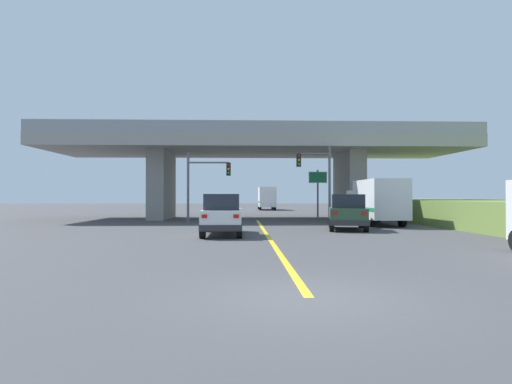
{
  "coord_description": "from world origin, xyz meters",
  "views": [
    {
      "loc": [
        -1.27,
        -7.99,
        1.9
      ],
      "look_at": [
        -0.28,
        20.78,
        2.2
      ],
      "focal_mm": 30.04,
      "sensor_mm": 36.0,
      "label": 1
    }
  ],
  "objects_px": {
    "highway_sign": "(318,183)",
    "semi_truck_distant": "(267,198)",
    "traffic_signal_farside": "(203,178)",
    "traffic_signal_nearside": "(319,174)",
    "suv_crossing": "(347,212)",
    "suv_lead": "(223,214)",
    "box_truck": "(376,201)"
  },
  "relations": [
    {
      "from": "highway_sign",
      "to": "semi_truck_distant",
      "type": "bearing_deg",
      "value": 95.97
    },
    {
      "from": "semi_truck_distant",
      "to": "traffic_signal_farside",
      "type": "bearing_deg",
      "value": -102.29
    },
    {
      "from": "traffic_signal_nearside",
      "to": "semi_truck_distant",
      "type": "distance_m",
      "value": 30.13
    },
    {
      "from": "suv_crossing",
      "to": "traffic_signal_farside",
      "type": "distance_m",
      "value": 11.62
    },
    {
      "from": "traffic_signal_farside",
      "to": "highway_sign",
      "type": "bearing_deg",
      "value": 22.14
    },
    {
      "from": "traffic_signal_nearside",
      "to": "suv_lead",
      "type": "bearing_deg",
      "value": -123.84
    },
    {
      "from": "suv_lead",
      "to": "highway_sign",
      "type": "xyz_separation_m",
      "value": [
        7.26,
        14.0,
        1.99
      ]
    },
    {
      "from": "suv_lead",
      "to": "box_truck",
      "type": "xyz_separation_m",
      "value": [
        10.05,
        7.37,
        0.57
      ]
    },
    {
      "from": "suv_crossing",
      "to": "box_truck",
      "type": "distance_m",
      "value": 5.25
    },
    {
      "from": "suv_crossing",
      "to": "highway_sign",
      "type": "xyz_separation_m",
      "value": [
        0.26,
        10.88,
        1.99
      ]
    },
    {
      "from": "suv_lead",
      "to": "box_truck",
      "type": "height_order",
      "value": "box_truck"
    },
    {
      "from": "box_truck",
      "to": "traffic_signal_farside",
      "type": "xyz_separation_m",
      "value": [
        -11.91,
        2.92,
        1.66
      ]
    },
    {
      "from": "traffic_signal_farside",
      "to": "highway_sign",
      "type": "relative_size",
      "value": 1.25
    },
    {
      "from": "suv_lead",
      "to": "box_truck",
      "type": "relative_size",
      "value": 0.69
    },
    {
      "from": "traffic_signal_farside",
      "to": "suv_lead",
      "type": "bearing_deg",
      "value": -79.74
    },
    {
      "from": "suv_lead",
      "to": "suv_crossing",
      "type": "height_order",
      "value": "same"
    },
    {
      "from": "traffic_signal_farside",
      "to": "semi_truck_distant",
      "type": "xyz_separation_m",
      "value": [
        6.43,
        29.51,
        -1.56
      ]
    },
    {
      "from": "box_truck",
      "to": "semi_truck_distant",
      "type": "bearing_deg",
      "value": 99.6
    },
    {
      "from": "box_truck",
      "to": "traffic_signal_nearside",
      "type": "relative_size",
      "value": 1.25
    },
    {
      "from": "box_truck",
      "to": "highway_sign",
      "type": "relative_size",
      "value": 1.7
    },
    {
      "from": "suv_crossing",
      "to": "traffic_signal_farside",
      "type": "xyz_separation_m",
      "value": [
        -8.87,
        7.16,
        2.23
      ]
    },
    {
      "from": "suv_lead",
      "to": "box_truck",
      "type": "distance_m",
      "value": 12.47
    },
    {
      "from": "traffic_signal_nearside",
      "to": "semi_truck_distant",
      "type": "bearing_deg",
      "value": 93.83
    },
    {
      "from": "traffic_signal_farside",
      "to": "semi_truck_distant",
      "type": "relative_size",
      "value": 0.74
    },
    {
      "from": "suv_lead",
      "to": "traffic_signal_farside",
      "type": "distance_m",
      "value": 10.69
    },
    {
      "from": "box_truck",
      "to": "traffic_signal_farside",
      "type": "distance_m",
      "value": 12.38
    },
    {
      "from": "suv_lead",
      "to": "semi_truck_distant",
      "type": "relative_size",
      "value": 0.69
    },
    {
      "from": "box_truck",
      "to": "semi_truck_distant",
      "type": "distance_m",
      "value": 32.9
    },
    {
      "from": "box_truck",
      "to": "semi_truck_distant",
      "type": "xyz_separation_m",
      "value": [
        -5.48,
        32.44,
        0.09
      ]
    },
    {
      "from": "highway_sign",
      "to": "semi_truck_distant",
      "type": "distance_m",
      "value": 25.98
    },
    {
      "from": "traffic_signal_nearside",
      "to": "traffic_signal_farside",
      "type": "height_order",
      "value": "traffic_signal_nearside"
    },
    {
      "from": "box_truck",
      "to": "highway_sign",
      "type": "bearing_deg",
      "value": 112.77
    }
  ]
}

